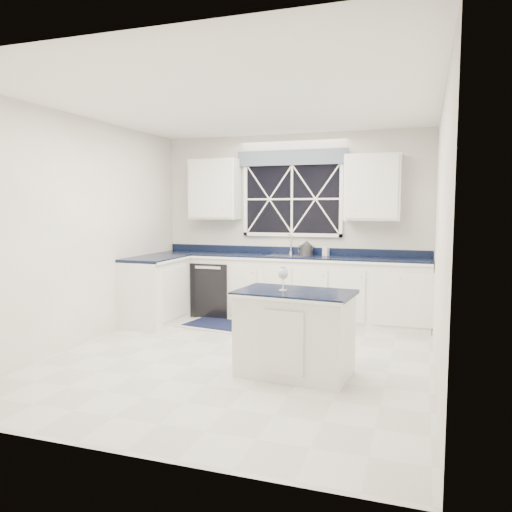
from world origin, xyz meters
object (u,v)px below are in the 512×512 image
(kettle, at_px, (306,249))
(soap_bottle, at_px, (326,250))
(faucet, at_px, (291,243))
(island, at_px, (295,333))
(wine_glass, at_px, (283,274))
(dishwasher, at_px, (217,288))

(kettle, xyz_separation_m, soap_bottle, (0.28, 0.02, -0.01))
(faucet, relative_size, soap_bottle, 1.72)
(island, relative_size, wine_glass, 4.98)
(kettle, bearing_deg, dishwasher, -153.08)
(island, bearing_deg, dishwasher, 133.21)
(kettle, xyz_separation_m, wine_glass, (0.32, -2.39, -0.05))
(faucet, bearing_deg, wine_glass, -76.92)
(faucet, bearing_deg, dishwasher, -169.98)
(dishwasher, xyz_separation_m, wine_glass, (1.68, -2.29, 0.58))
(kettle, distance_m, soap_bottle, 0.28)
(faucet, height_order, soap_bottle, faucet)
(dishwasher, bearing_deg, island, -51.80)
(wine_glass, height_order, soap_bottle, soap_bottle)
(dishwasher, xyz_separation_m, island, (1.80, -2.28, 0.01))
(island, relative_size, soap_bottle, 6.62)
(island, xyz_separation_m, kettle, (-0.44, 2.38, 0.62))
(kettle, height_order, soap_bottle, kettle)
(island, height_order, wine_glass, wine_glass)
(soap_bottle, bearing_deg, wine_glass, -89.10)
(dishwasher, distance_m, island, 2.90)
(dishwasher, height_order, island, island)
(dishwasher, relative_size, island, 0.70)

